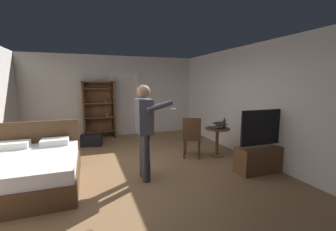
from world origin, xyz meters
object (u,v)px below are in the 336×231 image
Objects in this scene: bookshelf at (99,108)px; suitcase_dark at (92,140)px; person_blue_shirt at (145,125)px; wooden_chair at (192,136)px; bed at (30,170)px; tv_flatscreen at (264,153)px; laptop at (218,126)px; bottle_on_table at (224,124)px; side_table at (217,137)px.

suitcase_dark is at bearing -107.81° from bookshelf.
person_blue_shirt is at bearing -58.34° from suitcase_dark.
wooden_chair is at bearing -55.53° from bookshelf.
person_blue_shirt is (1.96, -0.35, 0.72)m from bed.
tv_flatscreen is at bearing -50.00° from wooden_chair.
bottle_on_table is (0.16, -0.04, 0.06)m from laptop.
wooden_chair is 1.62m from person_blue_shirt.
wooden_chair is (-0.79, 0.15, -0.27)m from bottle_on_table.
tv_flatscreen is 3.31× the size of laptop.
side_table is at bearing 4.87° from bed.
person_blue_shirt is (-1.97, -0.65, 0.27)m from laptop.
tv_flatscreen is 0.72× the size of person_blue_shirt.
laptop is at bearing 166.85° from bottle_on_table.
suitcase_dark is (1.06, 2.33, -0.14)m from bed.
bookshelf is 5.08m from tv_flatscreen.
tv_flatscreen is 1.25m from laptop.
wooden_chair is at bearing 29.67° from person_blue_shirt.
bookshelf is 4.05m from bottle_on_table.
laptop is 3.56m from suitcase_dark.
bed is 3.32× the size of suitcase_dark.
suitcase_dark is at bearing 139.42° from wooden_chair.
person_blue_shirt is at bearing 168.82° from tv_flatscreen.
side_table is 3.52m from suitcase_dark.
wooden_chair is at bearing 169.05° from bottle_on_table.
tv_flatscreen is 2.23× the size of suitcase_dark.
bottle_on_table reaches higher than suitcase_dark.
bed is 4.94× the size of laptop.
laptop reaches higher than suitcase_dark.
wooden_chair is (1.95, -2.83, -0.45)m from bookshelf.
tv_flatscreen is at bearing -77.22° from bottle_on_table.
bottle_on_table is at bearing -13.15° from laptop.
side_table is at bearing -21.40° from suitcase_dark.
bookshelf is at bearing 131.76° from side_table.
person_blue_shirt is at bearing -161.77° from laptop.
bottle_on_table reaches higher than laptop.
bottle_on_table is 2.23m from person_blue_shirt.
wooden_chair is 1.73× the size of suitcase_dark.
bottle_on_table is at bearing -10.95° from wooden_chair.
bookshelf is 1.45× the size of tv_flatscreen.
side_table is 0.71× the size of wooden_chair.
bottle_on_table is at bearing -29.74° from side_table.
laptop is 1.47× the size of bottle_on_table.
laptop is at bearing -10.39° from wooden_chair.
laptop is at bearing 109.97° from tv_flatscreen.
side_table is 0.38m from bottle_on_table.
bookshelf is at bearing 132.49° from bottle_on_table.
bed is 2.56m from suitcase_dark.
wooden_chair reaches higher than side_table.
wooden_chair reaches higher than laptop.
wooden_chair is at bearing -27.41° from suitcase_dark.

